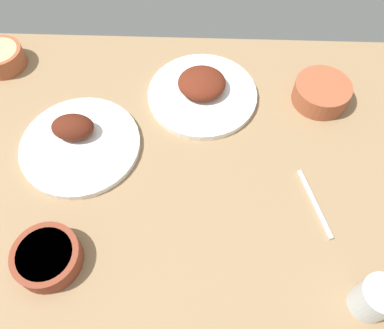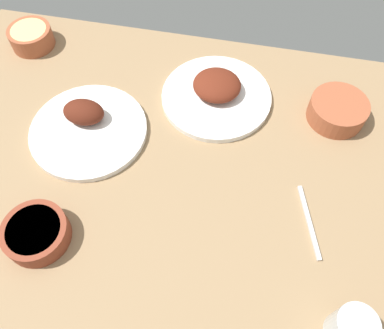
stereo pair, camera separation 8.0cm
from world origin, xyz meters
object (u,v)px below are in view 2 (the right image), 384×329
at_px(bowl_potatoes, 31,37).
at_px(water_tumbler, 351,328).
at_px(plate_far_side, 88,126).
at_px(fork_loose, 309,222).
at_px(plate_center_main, 217,93).
at_px(bowl_cream, 36,233).
at_px(bowl_onions, 338,110).

height_order(bowl_potatoes, water_tumbler, water_tumbler).
height_order(plate_far_side, fork_loose, plate_far_side).
xyz_separation_m(water_tumbler, fork_loose, (0.07, -0.21, -0.04)).
height_order(plate_center_main, bowl_cream, plate_center_main).
distance_m(bowl_potatoes, water_tumbler, 1.08).
distance_m(plate_far_side, plate_center_main, 0.34).
bearing_deg(bowl_potatoes, water_tumbler, 145.16).
bearing_deg(water_tumbler, fork_loose, -70.62).
bearing_deg(water_tumbler, bowl_cream, -5.65).
height_order(plate_far_side, water_tumbler, water_tumbler).
xyz_separation_m(bowl_onions, water_tumbler, (-0.02, 0.52, 0.01)).
bearing_deg(water_tumbler, bowl_potatoes, -34.84).
bearing_deg(bowl_potatoes, plate_center_main, 170.43).
distance_m(plate_center_main, bowl_onions, 0.31).
bearing_deg(plate_center_main, plate_far_side, 29.89).
height_order(plate_center_main, bowl_potatoes, plate_center_main).
xyz_separation_m(bowl_cream, bowl_potatoes, (0.25, -0.55, 0.00)).
distance_m(plate_far_side, bowl_cream, 0.29).
relative_size(plate_center_main, fork_loose, 1.65).
height_order(plate_center_main, bowl_onions, plate_center_main).
relative_size(plate_far_side, bowl_cream, 2.12).
bearing_deg(fork_loose, plate_far_side, -121.47).
relative_size(plate_center_main, bowl_onions, 2.00).
relative_size(bowl_cream, fork_loose, 0.79).
relative_size(plate_center_main, bowl_potatoes, 2.37).
height_order(bowl_onions, water_tumbler, water_tumbler).
relative_size(plate_far_side, water_tumbler, 3.35).
bearing_deg(bowl_cream, plate_center_main, -123.32).
distance_m(bowl_cream, fork_loose, 0.58).
bearing_deg(water_tumbler, bowl_onions, -87.25).
relative_size(bowl_potatoes, fork_loose, 0.70).
relative_size(plate_far_side, fork_loose, 1.67).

